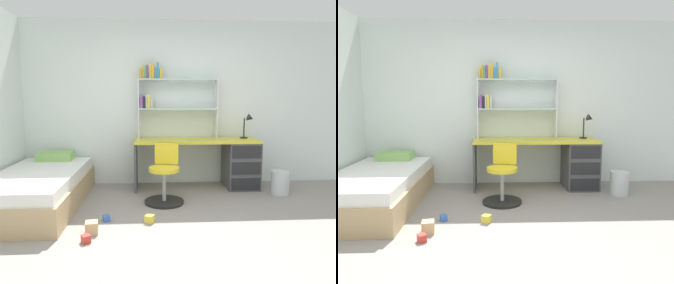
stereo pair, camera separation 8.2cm
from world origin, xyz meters
The scene contains 12 objects.
ground_plane centered at (0.00, 0.00, -0.01)m, with size 5.72×5.52×0.02m, color gray.
room_shell centered at (-1.17, 1.17, 1.29)m, with size 5.72×5.52×2.58m.
desk centered at (0.81, 1.94, 0.43)m, with size 1.87×0.60×0.76m.
bookshelf_hutch centered at (-0.13, 2.12, 1.44)m, with size 1.23×0.22×1.15m.
desk_lamp centered at (1.13, 2.00, 1.01)m, with size 0.20×0.17×0.38m.
swivel_chair centered at (-0.21, 1.29, 0.30)m, with size 0.52×0.52×0.77m.
bed_platform centered at (-1.82, 1.25, 0.23)m, with size 1.04×2.02×0.57m.
waste_bin centered at (1.47, 1.54, 0.17)m, with size 0.26×0.26×0.33m, color silver.
toy_block_yellow_0 centered at (-0.41, 0.60, 0.04)m, with size 0.09×0.09×0.09m, color gold.
toy_block_blue_1 centered at (-0.89, 0.67, 0.04)m, with size 0.07×0.07×0.07m, color #3860B7.
toy_block_red_2 centered at (-1.02, 0.16, 0.04)m, with size 0.07×0.07×0.07m, color red.
toy_block_natural_3 centered at (-1.00, 0.36, 0.06)m, with size 0.12×0.12×0.12m, color tan.
Camera 2 is at (-0.32, -2.61, 1.33)m, focal length 32.47 mm.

